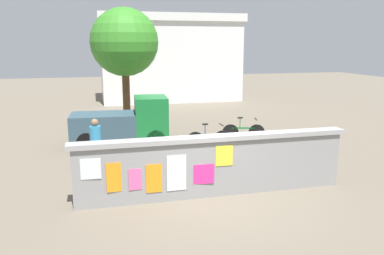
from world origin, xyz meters
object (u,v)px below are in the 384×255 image
object	(u,v)px
auto_rickshaw_truck	(125,122)
bicycle_near	(209,139)
bicycle_far	(244,132)
person_walking	(96,139)
motorcycle	(244,147)
tree_roadside	(124,43)

from	to	relation	value
auto_rickshaw_truck	bicycle_near	xyz separation A→B (m)	(2.96, -1.26, -0.54)
auto_rickshaw_truck	bicycle_far	size ratio (longest dim) A/B	2.22
auto_rickshaw_truck	person_walking	distance (m)	3.09
motorcycle	person_walking	distance (m)	4.77
person_walking	tree_roadside	distance (m)	7.09
motorcycle	bicycle_near	bearing A→B (deg)	110.16
tree_roadside	bicycle_far	bearing A→B (deg)	-41.81
bicycle_near	person_walking	bearing A→B (deg)	-158.28
motorcycle	bicycle_far	distance (m)	2.83
auto_rickshaw_truck	bicycle_near	world-z (taller)	auto_rickshaw_truck
motorcycle	bicycle_near	distance (m)	1.92
bicycle_near	tree_roadside	size ratio (longest dim) A/B	0.32
bicycle_far	person_walking	size ratio (longest dim) A/B	1.03
motorcycle	bicycle_far	xyz separation A→B (m)	(1.04, 2.63, -0.10)
tree_roadside	motorcycle	bearing A→B (deg)	-63.23
bicycle_near	person_walking	size ratio (longest dim) A/B	1.06
motorcycle	bicycle_far	world-z (taller)	bicycle_far
bicycle_near	auto_rickshaw_truck	bearing A→B (deg)	157.02
auto_rickshaw_truck	tree_roadside	xyz separation A→B (m)	(0.36, 3.42, 2.97)
motorcycle	bicycle_near	world-z (taller)	bicycle_near
motorcycle	bicycle_far	size ratio (longest dim) A/B	1.15
tree_roadside	person_walking	bearing A→B (deg)	-103.12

